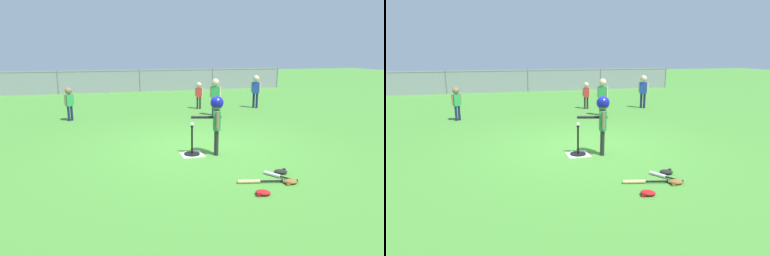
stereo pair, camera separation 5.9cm
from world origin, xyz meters
TOP-DOWN VIEW (x-y plane):
  - ground_plane at (0.00, 0.00)m, footprint 60.00×60.00m
  - home_plate at (-0.28, -0.41)m, footprint 0.44×0.44m
  - batting_tee at (-0.28, -0.41)m, footprint 0.32×0.32m
  - baseball_on_tee at (-0.28, -0.41)m, footprint 0.07×0.07m
  - batter_child at (0.18, -0.53)m, footprint 0.63×0.33m
  - fielder_near_right at (1.57, 3.44)m, footprint 0.33×0.24m
  - fielder_near_left at (3.50, 4.46)m, footprint 0.29×0.26m
  - fielder_deep_center at (-2.91, 3.80)m, footprint 0.26×0.21m
  - fielder_deep_left at (1.43, 4.82)m, footprint 0.28×0.19m
  - spare_bat_silver at (0.73, -1.96)m, footprint 0.36×0.53m
  - spare_bat_wood at (0.26, -2.10)m, footprint 0.71×0.22m
  - glove_by_plate at (0.19, -2.54)m, footprint 0.27×0.23m
  - glove_near_bats at (0.81, -2.27)m, footprint 0.24×0.19m
  - glove_tossed_aside at (0.89, -1.84)m, footprint 0.26×0.23m
  - outfield_fence at (0.00, 10.77)m, footprint 16.06×0.06m

SIDE VIEW (x-z plane):
  - ground_plane at x=0.00m, z-range 0.00..0.00m
  - home_plate at x=-0.28m, z-range 0.00..0.01m
  - spare_bat_wood at x=0.26m, z-range 0.00..0.06m
  - spare_bat_silver at x=0.73m, z-range 0.00..0.06m
  - glove_by_plate at x=0.19m, z-range 0.00..0.07m
  - glove_near_bats at x=0.81m, z-range 0.00..0.07m
  - glove_tossed_aside at x=0.89m, z-range 0.00..0.07m
  - batting_tee at x=-0.28m, z-range -0.21..0.38m
  - outfield_fence at x=0.00m, z-range 0.04..1.19m
  - fielder_deep_left at x=1.43m, z-range 0.14..1.11m
  - baseball_on_tee at x=-0.28m, z-range 0.59..0.66m
  - fielder_deep_center at x=-2.91m, z-range 0.14..1.15m
  - fielder_near_left at x=3.50m, z-range 0.17..1.37m
  - fielder_near_right at x=1.57m, z-range 0.17..1.37m
  - batter_child at x=0.18m, z-range 0.25..1.44m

